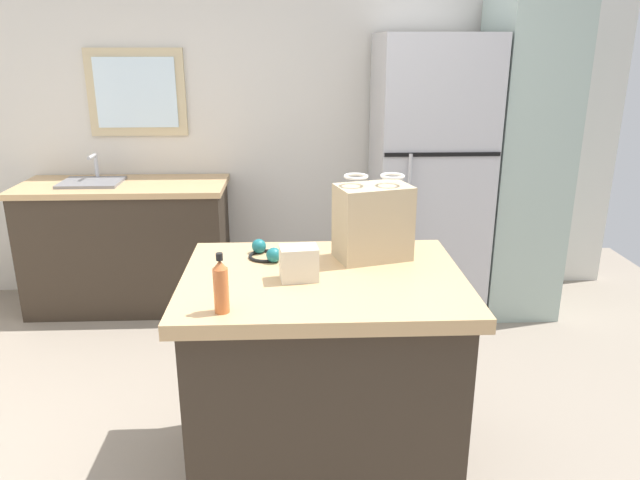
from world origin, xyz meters
name	(u,v)px	position (x,y,z in m)	size (l,w,h in m)	color
back_wall	(279,115)	(-0.02, 2.28, 1.32)	(5.03, 0.13, 2.63)	silver
kitchen_island	(323,376)	(0.20, 0.09, 0.47)	(1.13, 0.86, 0.93)	#33281E
refrigerator	(428,178)	(1.00, 1.85, 0.94)	(0.73, 0.76, 1.88)	#B7B7BC
tall_cabinet	(521,160)	(1.63, 1.85, 1.05)	(0.49, 0.68, 2.11)	#9EB2A8
sink_counter	(128,244)	(-1.09, 1.93, 0.46)	(1.40, 0.60, 1.09)	#33281E
shopping_bag	(373,222)	(0.42, 0.29, 1.09)	(0.35, 0.27, 0.36)	tan
small_box	(299,263)	(0.10, 0.05, 1.00)	(0.15, 0.10, 0.13)	beige
bottle	(221,286)	(-0.16, -0.24, 1.03)	(0.05, 0.05, 0.22)	#C66633
ear_defenders	(266,252)	(-0.04, 0.31, 0.95)	(0.20, 0.20, 0.06)	black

